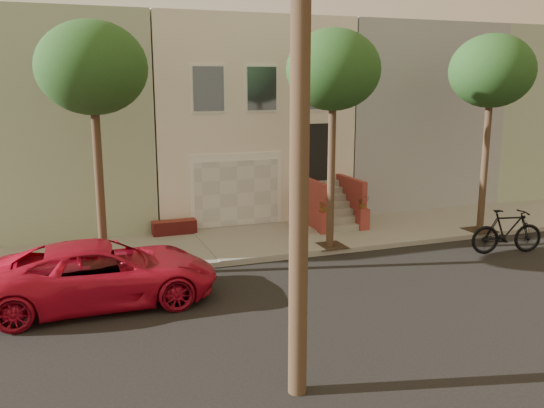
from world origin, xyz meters
name	(u,v)px	position (x,y,z in m)	size (l,w,h in m)	color
ground	(364,300)	(0.00, 0.00, 0.00)	(90.00, 90.00, 0.00)	black
sidewalk	(281,239)	(0.00, 5.35, 0.07)	(40.00, 3.70, 0.15)	gray
house_row	(229,116)	(0.00, 11.19, 3.64)	(33.10, 11.70, 7.00)	beige
tree_left	(92,70)	(-5.50, 3.90, 5.26)	(2.70, 2.57, 6.30)	#2D2116
tree_mid	(333,71)	(1.00, 3.90, 5.26)	(2.70, 2.57, 6.30)	#2D2116
tree_right	(492,72)	(6.50, 3.90, 5.26)	(2.70, 2.57, 6.30)	#2D2116
pickup_truck	(102,273)	(-5.67, 1.90, 0.72)	(2.38, 5.16, 1.44)	red
motorcycle	(507,231)	(5.80, 1.90, 0.66)	(0.62, 2.20, 1.32)	black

